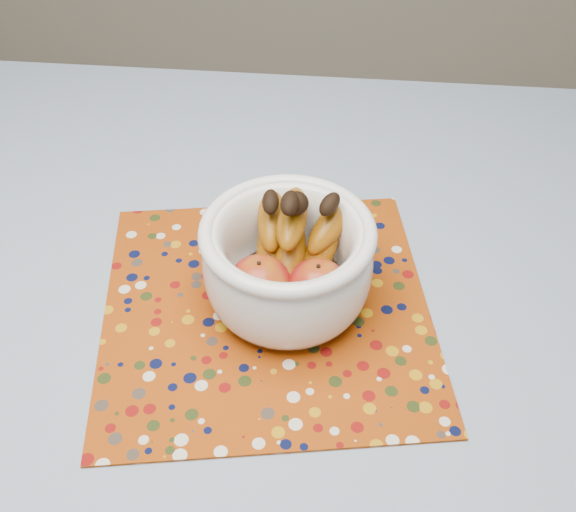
{
  "coord_description": "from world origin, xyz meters",
  "views": [
    {
      "loc": [
        0.19,
        -0.53,
        1.42
      ],
      "look_at": [
        0.13,
        0.07,
        0.84
      ],
      "focal_mm": 42.0,
      "sensor_mm": 36.0,
      "label": 1
    }
  ],
  "objects": [
    {
      "name": "table",
      "position": [
        0.0,
        0.0,
        0.67
      ],
      "size": [
        1.2,
        1.2,
        0.75
      ],
      "color": "brown",
      "rests_on": "ground"
    },
    {
      "name": "tablecloth",
      "position": [
        0.0,
        0.0,
        0.76
      ],
      "size": [
        1.32,
        1.32,
        0.01
      ],
      "primitive_type": "cube",
      "color": "#647AA8",
      "rests_on": "table"
    },
    {
      "name": "placemat",
      "position": [
        0.1,
        0.05,
        0.76
      ],
      "size": [
        0.49,
        0.49,
        0.0
      ],
      "primitive_type": "cube",
      "rotation": [
        0.0,
        0.0,
        0.18
      ],
      "color": "#8B3407",
      "rests_on": "tablecloth"
    },
    {
      "name": "fruit_bowl",
      "position": [
        0.13,
        0.07,
        0.84
      ],
      "size": [
        0.22,
        0.22,
        0.17
      ],
      "color": "white",
      "rests_on": "placemat"
    }
  ]
}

